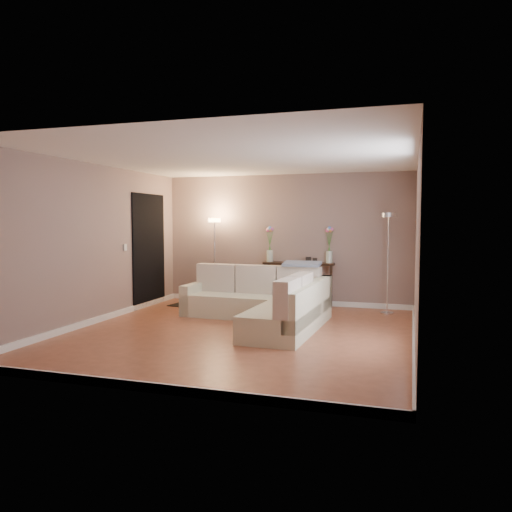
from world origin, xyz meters
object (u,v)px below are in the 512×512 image
(console_table, at_px, (295,281))
(floor_lamp_unlit, at_px, (388,243))
(floor_lamp_lit, at_px, (215,243))
(sectional_sofa, at_px, (266,303))

(console_table, xyz_separation_m, floor_lamp_unlit, (1.81, -0.42, 0.80))
(floor_lamp_lit, bearing_deg, console_table, 7.68)
(console_table, bearing_deg, sectional_sofa, -91.96)
(floor_lamp_lit, bearing_deg, sectional_sofa, -45.30)
(floor_lamp_lit, distance_m, floor_lamp_unlit, 3.43)
(console_table, distance_m, floor_lamp_unlit, 2.02)
(console_table, bearing_deg, floor_lamp_unlit, -13.14)
(sectional_sofa, bearing_deg, floor_lamp_unlit, 36.24)
(sectional_sofa, distance_m, floor_lamp_unlit, 2.51)
(sectional_sofa, relative_size, floor_lamp_lit, 1.48)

